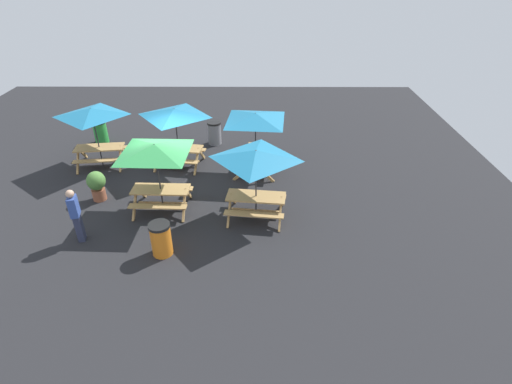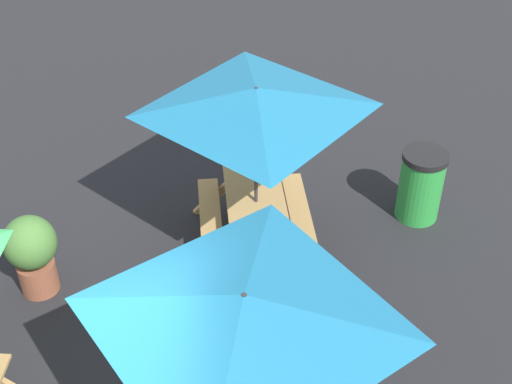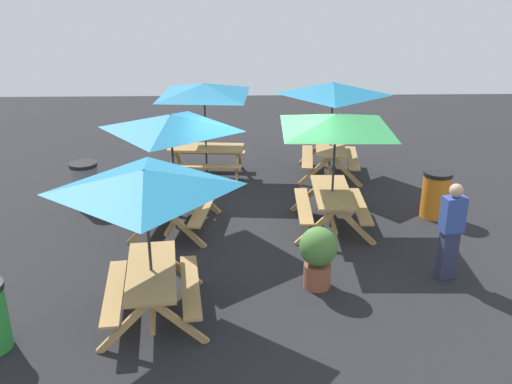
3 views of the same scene
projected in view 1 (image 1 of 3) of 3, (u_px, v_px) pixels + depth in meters
ground_plane at (179, 187)px, 14.16m from camera, size 24.00×24.00×0.00m
picnic_table_0 at (175, 117)px, 14.54m from camera, size 2.26×2.26×2.34m
picnic_table_1 at (256, 160)px, 11.56m from camera, size 2.22×2.22×2.34m
picnic_table_2 at (92, 116)px, 14.57m from camera, size 2.23×2.23×2.34m
picnic_table_3 at (255, 121)px, 14.14m from camera, size 2.82×2.82×2.34m
picnic_table_4 at (155, 154)px, 11.92m from camera, size 2.83×2.83×2.34m
trash_bin_orange at (161, 239)px, 10.82m from camera, size 0.59×0.59×0.98m
trash_bin_green at (101, 132)px, 17.15m from camera, size 0.59×0.59×0.98m
trash_bin_gray at (215, 133)px, 17.05m from camera, size 0.59×0.59×0.98m
potted_plant_0 at (97, 184)px, 13.14m from camera, size 0.60×0.60×1.04m
person_standing at (76, 214)px, 11.13m from camera, size 0.29×0.40×1.67m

